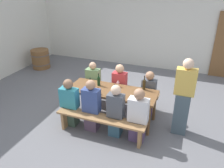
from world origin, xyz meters
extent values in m
plane|color=slate|center=(0.00, 0.00, 0.00)|extent=(24.00, 24.00, 0.00)
cube|color=silver|center=(0.00, 3.78, 1.60)|extent=(14.00, 0.20, 3.20)
cube|color=brown|center=(0.00, 0.00, 0.72)|extent=(1.99, 0.72, 0.05)
cylinder|color=brown|center=(-0.91, -0.30, 0.35)|extent=(0.07, 0.07, 0.70)
cylinder|color=brown|center=(0.91, -0.30, 0.35)|extent=(0.07, 0.07, 0.70)
cylinder|color=brown|center=(-0.91, 0.30, 0.35)|extent=(0.07, 0.07, 0.70)
cylinder|color=brown|center=(0.91, 0.30, 0.35)|extent=(0.07, 0.07, 0.70)
cube|color=#9E7247|center=(0.00, -0.66, 0.43)|extent=(1.89, 0.30, 0.04)
cube|color=#9E7247|center=(-0.84, -0.66, 0.21)|extent=(0.06, 0.24, 0.41)
cube|color=#9E7247|center=(0.84, -0.66, 0.21)|extent=(0.06, 0.24, 0.41)
cube|color=#9E7247|center=(0.00, 0.66, 0.43)|extent=(1.89, 0.30, 0.04)
cube|color=#9E7247|center=(-0.84, 0.66, 0.21)|extent=(0.06, 0.24, 0.41)
cube|color=#9E7247|center=(0.84, 0.66, 0.21)|extent=(0.06, 0.24, 0.41)
cylinder|color=#143319|center=(-0.37, 0.12, 0.85)|extent=(0.07, 0.07, 0.20)
cylinder|color=#143319|center=(-0.37, 0.12, 1.00)|extent=(0.02, 0.02, 0.09)
cylinder|color=black|center=(-0.37, 0.12, 1.04)|extent=(0.03, 0.03, 0.01)
cylinder|color=#332814|center=(0.65, 0.28, 0.87)|extent=(0.07, 0.07, 0.23)
cylinder|color=#332814|center=(0.65, 0.28, 1.03)|extent=(0.02, 0.02, 0.09)
cylinder|color=black|center=(0.65, 0.28, 1.08)|extent=(0.03, 0.03, 0.01)
cylinder|color=#143319|center=(0.16, -0.27, 0.85)|extent=(0.07, 0.07, 0.21)
cylinder|color=#143319|center=(0.16, -0.27, 0.99)|extent=(0.03, 0.03, 0.07)
cylinder|color=black|center=(0.16, -0.27, 1.04)|extent=(0.03, 0.03, 0.01)
cylinder|color=#234C2D|center=(-0.40, -0.26, 0.87)|extent=(0.07, 0.07, 0.24)
cylinder|color=#234C2D|center=(-0.40, -0.26, 1.03)|extent=(0.02, 0.02, 0.09)
cylinder|color=black|center=(-0.40, -0.26, 1.08)|extent=(0.03, 0.03, 0.01)
cylinder|color=silver|center=(0.26, -0.30, 0.75)|extent=(0.06, 0.06, 0.01)
cylinder|color=silver|center=(0.26, -0.30, 0.80)|extent=(0.01, 0.01, 0.09)
cone|color=maroon|center=(0.26, -0.30, 0.89)|extent=(0.06, 0.06, 0.08)
cylinder|color=silver|center=(0.22, -0.17, 0.75)|extent=(0.06, 0.06, 0.01)
cylinder|color=silver|center=(0.22, -0.17, 0.79)|extent=(0.01, 0.01, 0.07)
cone|color=beige|center=(0.22, -0.17, 0.87)|extent=(0.06, 0.06, 0.09)
cylinder|color=silver|center=(0.06, 0.21, 0.75)|extent=(0.06, 0.06, 0.01)
cylinder|color=silver|center=(0.06, 0.21, 0.80)|extent=(0.01, 0.01, 0.09)
cone|color=#D18C93|center=(0.06, 0.21, 0.88)|extent=(0.08, 0.08, 0.07)
cylinder|color=silver|center=(-0.22, -0.26, 0.75)|extent=(0.06, 0.06, 0.01)
cylinder|color=silver|center=(-0.22, -0.26, 0.79)|extent=(0.01, 0.01, 0.07)
cone|color=maroon|center=(-0.22, -0.26, 0.87)|extent=(0.06, 0.06, 0.09)
cube|color=#364B3B|center=(-0.79, -0.51, 0.23)|extent=(0.30, 0.24, 0.45)
cube|color=teal|center=(-0.79, -0.51, 0.67)|extent=(0.40, 0.20, 0.44)
sphere|color=#846047|center=(-0.79, -0.51, 0.99)|extent=(0.21, 0.21, 0.21)
cube|color=#543F52|center=(-0.26, -0.51, 0.23)|extent=(0.27, 0.24, 0.45)
cube|color=#384C8C|center=(-0.26, -0.51, 0.71)|extent=(0.37, 0.20, 0.51)
sphere|color=#A87A5B|center=(-0.26, -0.51, 1.06)|extent=(0.20, 0.20, 0.20)
cube|color=#33576B|center=(0.27, -0.51, 0.23)|extent=(0.25, 0.24, 0.45)
cube|color=#4C515B|center=(0.27, -0.51, 0.70)|extent=(0.33, 0.20, 0.49)
sphere|color=beige|center=(0.27, -0.51, 1.04)|extent=(0.20, 0.20, 0.20)
cube|color=#533F64|center=(0.74, -0.51, 0.23)|extent=(0.29, 0.24, 0.45)
cube|color=silver|center=(0.74, -0.51, 0.69)|extent=(0.39, 0.20, 0.49)
sphere|color=#A87A5B|center=(0.74, -0.51, 1.04)|extent=(0.21, 0.21, 0.21)
cube|color=#422F3E|center=(-0.70, 0.51, 0.23)|extent=(0.26, 0.24, 0.45)
cube|color=#729966|center=(-0.70, 0.51, 0.71)|extent=(0.35, 0.20, 0.51)
sphere|color=tan|center=(-0.70, 0.51, 1.05)|extent=(0.18, 0.18, 0.18)
cube|color=#442B61|center=(0.00, 0.51, 0.23)|extent=(0.25, 0.24, 0.45)
cube|color=#C6383D|center=(0.00, 0.51, 0.71)|extent=(0.34, 0.20, 0.52)
sphere|color=tan|center=(0.00, 0.51, 1.07)|extent=(0.21, 0.21, 0.21)
cube|color=#423469|center=(0.72, 0.51, 0.23)|extent=(0.25, 0.24, 0.45)
cube|color=#4C515B|center=(0.72, 0.51, 0.68)|extent=(0.33, 0.20, 0.45)
sphere|color=#A87A5B|center=(0.72, 0.51, 1.00)|extent=(0.20, 0.20, 0.20)
cube|color=#44555F|center=(1.51, 0.05, 0.46)|extent=(0.29, 0.24, 0.91)
cube|color=gold|center=(1.51, 0.05, 1.18)|extent=(0.39, 0.20, 0.53)
sphere|color=beige|center=(1.51, 0.05, 1.55)|extent=(0.21, 0.21, 0.21)
cylinder|color=brown|center=(-3.62, 2.20, 0.34)|extent=(0.63, 0.63, 0.68)
torus|color=#4C4C51|center=(-3.62, 2.20, 0.51)|extent=(0.66, 0.66, 0.02)
torus|color=#4C4C51|center=(-3.62, 2.20, 0.17)|extent=(0.66, 0.66, 0.02)
camera|label=1|loc=(1.58, -4.14, 2.99)|focal=36.02mm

